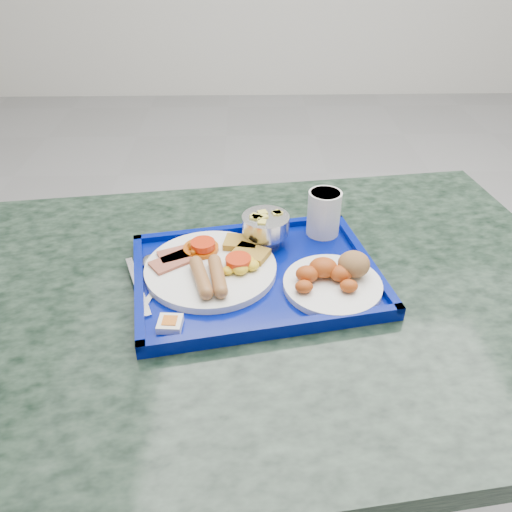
{
  "coord_description": "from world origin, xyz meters",
  "views": [
    {
      "loc": [
        -0.53,
        -1.59,
        1.39
      ],
      "look_at": [
        -0.51,
        -0.83,
        0.86
      ],
      "focal_mm": 35.0,
      "sensor_mm": 36.0,
      "label": 1
    }
  ],
  "objects_px": {
    "main_plate": "(214,265)",
    "fruit_bowl": "(265,225)",
    "bread_plate": "(335,278)",
    "table": "(252,367)",
    "tray": "(256,276)",
    "juice_cup": "(324,212)"
  },
  "relations": [
    {
      "from": "table",
      "to": "fruit_bowl",
      "type": "distance_m",
      "value": 0.3
    },
    {
      "from": "tray",
      "to": "main_plate",
      "type": "bearing_deg",
      "value": 173.07
    },
    {
      "from": "tray",
      "to": "main_plate",
      "type": "distance_m",
      "value": 0.08
    },
    {
      "from": "table",
      "to": "juice_cup",
      "type": "height_order",
      "value": "juice_cup"
    },
    {
      "from": "main_plate",
      "to": "juice_cup",
      "type": "height_order",
      "value": "juice_cup"
    },
    {
      "from": "main_plate",
      "to": "table",
      "type": "bearing_deg",
      "value": -30.41
    },
    {
      "from": "table",
      "to": "bread_plate",
      "type": "bearing_deg",
      "value": -3.68
    },
    {
      "from": "bread_plate",
      "to": "fruit_bowl",
      "type": "xyz_separation_m",
      "value": [
        -0.12,
        0.15,
        0.03
      ]
    },
    {
      "from": "table",
      "to": "main_plate",
      "type": "height_order",
      "value": "main_plate"
    },
    {
      "from": "main_plate",
      "to": "juice_cup",
      "type": "relative_size",
      "value": 2.6
    },
    {
      "from": "bread_plate",
      "to": "table",
      "type": "bearing_deg",
      "value": 176.32
    },
    {
      "from": "tray",
      "to": "fruit_bowl",
      "type": "xyz_separation_m",
      "value": [
        0.02,
        0.1,
        0.05
      ]
    },
    {
      "from": "table",
      "to": "main_plate",
      "type": "xyz_separation_m",
      "value": [
        -0.07,
        0.04,
        0.24
      ]
    },
    {
      "from": "fruit_bowl",
      "to": "bread_plate",
      "type": "bearing_deg",
      "value": -50.26
    },
    {
      "from": "main_plate",
      "to": "fruit_bowl",
      "type": "bearing_deg",
      "value": 43.19
    },
    {
      "from": "table",
      "to": "fruit_bowl",
      "type": "bearing_deg",
      "value": 76.99
    },
    {
      "from": "table",
      "to": "bread_plate",
      "type": "relative_size",
      "value": 7.71
    },
    {
      "from": "table",
      "to": "tray",
      "type": "height_order",
      "value": "tray"
    },
    {
      "from": "table",
      "to": "juice_cup",
      "type": "relative_size",
      "value": 14.41
    },
    {
      "from": "main_plate",
      "to": "fruit_bowl",
      "type": "xyz_separation_m",
      "value": [
        0.1,
        0.09,
        0.03
      ]
    },
    {
      "from": "bread_plate",
      "to": "juice_cup",
      "type": "bearing_deg",
      "value": 89.16
    },
    {
      "from": "table",
      "to": "main_plate",
      "type": "relative_size",
      "value": 5.54
    }
  ]
}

